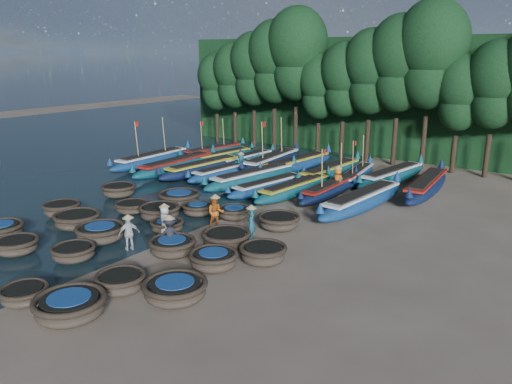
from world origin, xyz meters
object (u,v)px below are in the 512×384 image
Objects in this scene: coracle_9 at (175,290)px; long_boat_17 at (427,186)px; coracle_3 at (24,294)px; long_boat_4 at (253,177)px; coracle_15 at (132,207)px; long_boat_15 at (356,176)px; coracle_22 at (198,209)px; long_boat_13 at (297,164)px; long_boat_9 at (214,152)px; long_boat_2 at (203,168)px; long_boat_8 at (362,200)px; coracle_16 at (160,212)px; coracle_14 at (214,259)px; fisherman_3 at (170,234)px; coracle_11 at (77,220)px; long_boat_7 at (331,189)px; coracle_5 at (0,230)px; long_boat_10 at (223,156)px; coracle_17 at (167,226)px; long_boat_3 at (226,171)px; fisherman_6 at (338,180)px; coracle_7 at (74,252)px; long_boat_1 at (177,165)px; fisherman_0 at (165,220)px; long_boat_0 at (153,159)px; fisherman_2 at (216,212)px; coracle_12 at (100,233)px; coracle_18 at (226,239)px; long_boat_5 at (269,186)px; coracle_10 at (62,209)px; long_boat_14 at (330,172)px; coracle_4 at (70,306)px; long_boat_16 at (392,176)px; coracle_21 at (179,198)px; long_boat_6 at (295,189)px; coracle_6 at (17,245)px; fisherman_5 at (241,164)px; long_boat_12 at (272,161)px; coracle_13 at (172,246)px.

long_boat_17 is (2.84, 19.38, 0.15)m from coracle_9.
coracle_3 is 18.35m from long_boat_4.
coracle_15 is 0.31× the size of long_boat_15.
long_boat_13 reaches higher than coracle_22.
long_boat_9 is 13.66m from long_boat_15.
long_boat_8 reaches higher than long_boat_2.
coracle_3 is 0.82× the size of coracle_16.
long_boat_2 reaches higher than coracle_14.
fisherman_3 reaches higher than coracle_15.
coracle_11 is 0.33× the size of long_boat_7.
coracle_9 is (4.24, 3.32, 0.08)m from coracle_3.
long_boat_10 is at bearing 97.22° from coracle_5.
coracle_14 is 7.30m from coracle_22.
coracle_17 is 15.14m from long_boat_13.
long_boat_3 is 9.18m from long_boat_15.
long_boat_3 is 8.48m from fisherman_6.
coracle_7 is 16.09m from long_boat_2.
coracle_17 is 12.09m from long_boat_2.
long_boat_3 reaches higher than long_boat_10.
fisherman_0 is (9.09, -9.96, 0.27)m from long_boat_1.
long_boat_0 is 4.56× the size of fisherman_2.
coracle_11 is 6.11m from fisherman_3.
long_boat_8 is 1.20× the size of long_boat_9.
coracle_7 is 6.20m from coracle_14.
coracle_12 is at bearing 31.08° from coracle_5.
fisherman_3 reaches higher than coracle_18.
long_boat_2 reaches higher than long_boat_5.
coracle_9 is at bearing -46.55° from long_boat_2.
long_boat_2 is 6.73m from long_boat_5.
coracle_3 is at bearing -106.87° from coracle_18.
coracle_10 is 0.26× the size of long_boat_14.
fisherman_3 is (-1.57, 6.22, 0.38)m from coracle_4.
coracle_4 reaches higher than coracle_9.
coracle_17 is at bearing -79.19° from long_boat_13.
coracle_4 is 0.35× the size of long_boat_7.
long_boat_14 is 1.00× the size of long_boat_16.
coracle_14 is at bearing -83.85° from long_boat_16.
long_boat_6 is (4.50, 5.62, 0.05)m from coracle_21.
coracle_4 is 0.36× the size of long_boat_3.
coracle_7 is at bearing -148.23° from fisherman_2.
fisherman_2 is at bearing -118.11° from long_boat_8.
fisherman_5 reaches higher than coracle_6.
fisherman_6 is (8.43, 0.80, 0.44)m from long_boat_3.
coracle_17 is at bearing -53.12° from long_boat_10.
long_boat_5 is at bearing -77.28° from fisherman_5.
long_boat_12 is (-5.54, 5.56, 0.09)m from long_boat_6.
long_boat_0 reaches higher than coracle_15.
long_boat_2 is 11.72m from fisherman_2.
long_boat_4 is 0.96× the size of long_boat_8.
long_boat_15 is at bearing 86.65° from coracle_13.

